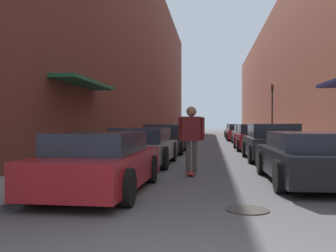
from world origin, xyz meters
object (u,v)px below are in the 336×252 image
object	(u,v)px
skateboarder	(191,133)
parked_car_right_1	(272,143)
parked_car_right_4	(239,133)
parked_car_left_0	(101,163)
parked_car_right_5	(235,131)
manhole_cover	(247,210)
traffic_light	(272,107)
parked_car_right_0	(311,158)
parked_car_left_2	(164,139)
parked_car_left_1	(142,147)
parked_car_right_2	(253,138)
parked_car_right_3	(247,135)

from	to	relation	value
skateboarder	parked_car_right_1	bearing A→B (deg)	57.22
parked_car_right_4	skateboarder	world-z (taller)	skateboarder
parked_car_left_0	parked_car_right_1	distance (m)	8.44
parked_car_right_1	parked_car_right_5	distance (m)	22.49
parked_car_left_0	manhole_cover	size ratio (longest dim) A/B	5.97
skateboarder	traffic_light	xyz separation A→B (m)	(4.62, 15.68, 1.35)
parked_car_right_0	parked_car_right_1	world-z (taller)	parked_car_right_1
parked_car_left_0	skateboarder	bearing A→B (deg)	58.41
parked_car_right_0	parked_car_left_2	bearing A→B (deg)	117.81
parked_car_left_1	parked_car_right_2	distance (m)	8.82
traffic_light	manhole_cover	bearing A→B (deg)	-100.11
parked_car_left_1	manhole_cover	world-z (taller)	parked_car_left_1
parked_car_left_0	parked_car_left_2	size ratio (longest dim) A/B	1.03
parked_car_left_2	parked_car_right_3	world-z (taller)	parked_car_left_2
parked_car_right_4	parked_car_left_2	bearing A→B (deg)	-108.54
skateboarder	parked_car_right_0	bearing A→B (deg)	-20.75
parked_car_left_1	parked_car_right_2	size ratio (longest dim) A/B	1.03
parked_car_right_0	parked_car_right_4	size ratio (longest dim) A/B	0.96
parked_car_left_0	parked_car_right_3	distance (m)	18.65
parked_car_right_1	traffic_light	xyz separation A→B (m)	(1.80, 11.30, 1.83)
parked_car_right_4	manhole_cover	distance (m)	24.92
parked_car_left_1	parked_car_right_3	bearing A→B (deg)	70.18
parked_car_left_1	manhole_cover	xyz separation A→B (m)	(2.90, -6.26, -0.61)
manhole_cover	traffic_light	distance (m)	20.14
manhole_cover	parked_car_right_5	bearing A→B (deg)	86.72
parked_car_right_3	parked_car_right_1	bearing A→B (deg)	-90.51
parked_car_right_0	parked_car_right_5	bearing A→B (deg)	89.92
parked_car_right_2	parked_car_right_5	size ratio (longest dim) A/B	0.91
traffic_light	parked_car_right_1	bearing A→B (deg)	-99.05
parked_car_right_2	manhole_cover	world-z (taller)	parked_car_right_2
parked_car_left_0	parked_car_right_3	world-z (taller)	parked_car_right_3
parked_car_left_2	parked_car_right_2	distance (m)	4.99
parked_car_right_5	skateboarder	bearing A→B (deg)	-96.12
manhole_cover	parked_car_right_2	bearing A→B (deg)	83.32
parked_car_left_0	parked_car_right_1	bearing A→B (deg)	57.67
parked_car_right_2	parked_car_right_5	distance (m)	17.03
parked_car_left_0	parked_car_right_1	world-z (taller)	parked_car_right_1
parked_car_left_0	parked_car_left_1	size ratio (longest dim) A/B	0.99
parked_car_right_2	parked_car_left_2	bearing A→B (deg)	-151.84
traffic_light	parked_car_right_0	bearing A→B (deg)	-96.05
parked_car_right_0	parked_car_right_5	xyz separation A→B (m)	(0.04, 27.95, 0.04)
parked_car_right_5	traffic_light	size ratio (longest dim) A/B	1.16
parked_car_right_1	parked_car_right_4	size ratio (longest dim) A/B	0.87
skateboarder	traffic_light	world-z (taller)	traffic_light
parked_car_left_1	parked_car_right_5	distance (m)	25.05
parked_car_right_3	traffic_light	bearing A→B (deg)	11.90
parked_car_right_4	parked_car_right_5	size ratio (longest dim) A/B	1.05
parked_car_right_0	traffic_light	bearing A→B (deg)	83.95
parked_car_left_2	parked_car_right_2	size ratio (longest dim) A/B	0.99
parked_car_left_2	parked_car_right_0	world-z (taller)	parked_car_left_2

